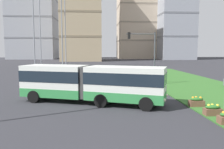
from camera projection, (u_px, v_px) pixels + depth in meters
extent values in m
cube|color=silver|center=(126.00, 83.00, 17.78)|extent=(6.50, 4.57, 2.55)
cube|color=#338C47|center=(126.00, 95.00, 17.88)|extent=(6.53, 4.59, 0.70)
cube|color=#19232D|center=(126.00, 78.00, 17.73)|extent=(6.55, 4.62, 0.90)
cube|color=silver|center=(55.00, 80.00, 19.47)|extent=(5.73, 4.06, 2.55)
cube|color=#338C47|center=(56.00, 91.00, 19.57)|extent=(5.76, 4.09, 0.70)
cube|color=#19232D|center=(55.00, 75.00, 19.42)|extent=(5.78, 4.11, 0.90)
cylinder|color=#383838|center=(90.00, 82.00, 18.68)|extent=(2.40, 2.40, 2.45)
cylinder|color=black|center=(151.00, 97.00, 18.55)|extent=(1.03, 0.63, 1.00)
cylinder|color=black|center=(146.00, 104.00, 16.18)|extent=(1.03, 0.63, 1.00)
cylinder|color=black|center=(111.00, 95.00, 19.57)|extent=(1.03, 0.63, 1.00)
cylinder|color=black|center=(101.00, 101.00, 17.21)|extent=(1.03, 0.63, 1.00)
cylinder|color=black|center=(49.00, 91.00, 21.13)|extent=(1.04, 0.59, 1.00)
cylinder|color=black|center=(34.00, 97.00, 18.73)|extent=(1.04, 0.59, 1.00)
sphere|color=#F9EFC6|center=(166.00, 95.00, 17.82)|extent=(0.24, 0.24, 0.24)
sphere|color=#F9EFC6|center=(164.00, 100.00, 16.11)|extent=(0.24, 0.24, 0.24)
cube|color=#B7BABF|center=(47.00, 85.00, 24.61)|extent=(4.59, 2.33, 0.80)
cube|color=black|center=(45.00, 78.00, 24.55)|extent=(2.57, 1.96, 0.60)
cylinder|color=black|center=(63.00, 86.00, 25.46)|extent=(0.66, 0.30, 0.64)
cylinder|color=black|center=(58.00, 89.00, 23.68)|extent=(0.66, 0.30, 0.64)
cylinder|color=black|center=(36.00, 86.00, 25.61)|extent=(0.66, 0.30, 0.64)
cylinder|color=black|center=(30.00, 88.00, 23.82)|extent=(0.66, 0.30, 0.64)
sphere|color=orange|center=(224.00, 113.00, 13.14)|extent=(0.20, 0.20, 0.20)
cube|color=brown|center=(213.00, 112.00, 14.93)|extent=(1.10, 0.56, 0.44)
ellipsoid|color=#2D6B28|center=(213.00, 107.00, 14.89)|extent=(0.99, 0.50, 0.28)
sphere|color=yellow|center=(209.00, 105.00, 14.86)|extent=(0.20, 0.20, 0.20)
sphere|color=yellow|center=(212.00, 105.00, 14.96)|extent=(0.20, 0.20, 0.20)
sphere|color=yellow|center=(218.00, 106.00, 14.84)|extent=(0.20, 0.20, 0.20)
cube|color=brown|center=(196.00, 103.00, 17.30)|extent=(1.10, 0.56, 0.44)
ellipsoid|color=#2D6B28|center=(197.00, 99.00, 17.27)|extent=(0.99, 0.50, 0.28)
sphere|color=orange|center=(193.00, 98.00, 17.23)|extent=(0.20, 0.20, 0.20)
sphere|color=orange|center=(196.00, 98.00, 17.34)|extent=(0.20, 0.20, 0.20)
sphere|color=orange|center=(201.00, 98.00, 17.22)|extent=(0.20, 0.20, 0.20)
cylinder|color=#474C51|center=(155.00, 59.00, 27.73)|extent=(0.16, 0.16, 6.37)
cylinder|color=#474C51|center=(141.00, 34.00, 27.28)|extent=(3.43, 0.10, 0.10)
cube|color=black|center=(129.00, 36.00, 27.20)|extent=(0.28, 0.28, 0.80)
sphere|color=red|center=(129.00, 33.00, 27.17)|extent=(0.16, 0.16, 0.16)
sphere|color=yellow|center=(129.00, 36.00, 27.20)|extent=(0.16, 0.16, 0.16)
sphere|color=green|center=(129.00, 38.00, 27.23)|extent=(0.16, 0.16, 0.16)
cube|color=#9EA3AD|center=(33.00, 9.00, 109.51)|extent=(21.01, 17.97, 46.99)
cube|color=gray|center=(34.00, 39.00, 110.97)|extent=(21.21, 18.17, 0.70)
cube|color=gray|center=(33.00, 19.00, 109.97)|extent=(21.21, 18.17, 0.70)
cube|color=tan|center=(81.00, 4.00, 89.74)|extent=(15.32, 16.21, 44.54)
cube|color=#85765B|center=(82.00, 37.00, 91.12)|extent=(15.52, 16.41, 0.70)
cube|color=#85765B|center=(81.00, 14.00, 90.17)|extent=(15.52, 16.41, 0.70)
cube|color=#C6B299|center=(140.00, 7.00, 114.12)|extent=(21.76, 18.02, 50.54)
cube|color=gray|center=(140.00, 41.00, 115.87)|extent=(21.96, 18.22, 0.70)
cube|color=gray|center=(140.00, 24.00, 114.97)|extent=(21.96, 18.22, 0.70)
cube|color=gray|center=(140.00, 7.00, 114.08)|extent=(21.96, 18.22, 0.70)
cube|color=#9EA3AD|center=(175.00, 5.00, 104.85)|extent=(14.95, 18.11, 49.08)
cube|color=gray|center=(174.00, 37.00, 106.38)|extent=(15.15, 18.31, 0.70)
cube|color=gray|center=(174.00, 15.00, 105.33)|extent=(15.15, 18.31, 0.70)
cylinder|color=gray|center=(65.00, 3.00, 55.32)|extent=(0.24, 0.24, 31.23)
cylinder|color=gray|center=(39.00, 2.00, 54.86)|extent=(0.24, 0.24, 31.23)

